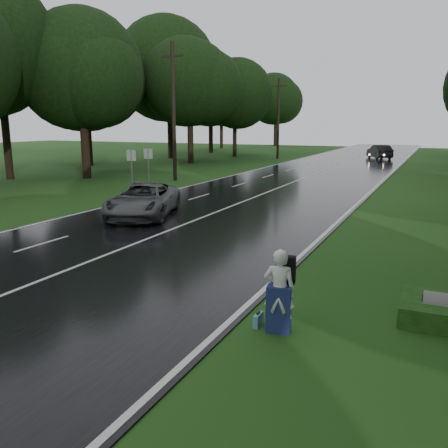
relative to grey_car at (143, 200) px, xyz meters
The scene contains 14 objects.
ground 8.17m from the grey_car, 71.46° to the right, with size 160.00×160.00×0.00m, color #1E4815.
road 12.58m from the grey_car, 78.11° to the left, with size 12.00×140.00×0.04m, color black.
lane_center 12.58m from the grey_car, 78.11° to the left, with size 0.12×140.00×0.01m, color silver.
grey_car is the anchor object (origin of this frame).
far_car 42.30m from the grey_car, 82.69° to the left, with size 1.74×4.99×1.64m, color black.
hitchhiker 13.04m from the grey_car, 43.37° to the right, with size 0.71×0.66×1.78m.
suitcase 12.67m from the grey_car, 44.67° to the right, with size 0.11×0.38×0.27m, color teal.
utility_pole_mid 14.15m from the grey_car, 114.73° to the left, with size 1.80×0.28×9.94m, color black, non-canonical shape.
utility_pole_far 37.66m from the grey_car, 99.04° to the left, with size 1.80×0.28×9.48m, color black, non-canonical shape.
road_sign_a 7.30m from the grey_car, 129.49° to the left, with size 0.64×0.10×2.68m, color white, non-canonical shape.
road_sign_b 8.75m from the grey_car, 121.97° to the left, with size 0.64×0.10×2.68m, color white, non-canonical shape.
tree_left_d 17.32m from the grey_car, 139.09° to the left, with size 9.08×9.08×14.18m, color black, non-canonical shape.
tree_left_e 29.69m from the grey_car, 114.56° to the left, with size 9.57×9.57×14.95m, color black, non-canonical shape.
tree_left_f 40.45m from the grey_car, 107.55° to the left, with size 8.76×8.76×13.69m, color black, non-canonical shape.
Camera 1 is at (9.67, -9.98, 4.25)m, focal length 37.58 mm.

